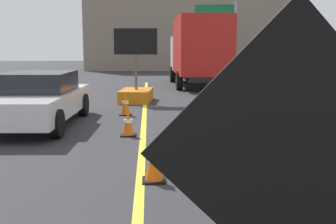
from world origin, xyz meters
TOP-DOWN VIEW (x-y plane):
  - lane_center_stripe at (0.00, 6.00)m, footprint 0.14×36.00m
  - roadwork_sign at (0.91, 2.49)m, footprint 1.63×0.20m
  - arrow_board_trailer at (-0.34, 15.84)m, footprint 1.60×1.91m
  - box_truck at (2.72, 21.72)m, footprint 2.69×6.96m
  - pickup_car at (-2.77, 11.24)m, footprint 2.18×4.68m
  - highway_guide_sign at (5.16, 28.51)m, footprint 2.78×0.38m
  - far_building_block at (3.70, 39.96)m, footprint 17.89×9.74m
  - traffic_cone_mid_lane at (0.21, 6.49)m, footprint 0.36×0.36m
  - traffic_cone_far_lane at (-0.34, 9.79)m, footprint 0.36×0.36m
  - traffic_cone_curbside at (-0.57, 12.71)m, footprint 0.36×0.36m

SIDE VIEW (x-z plane):
  - lane_center_stripe at x=0.00m, z-range 0.00..0.01m
  - traffic_cone_mid_lane at x=0.21m, z-range -0.01..0.60m
  - traffic_cone_far_lane at x=-0.34m, z-range -0.01..0.60m
  - traffic_cone_curbside at x=-0.57m, z-range -0.01..0.68m
  - arrow_board_trailer at x=-0.34m, z-range -0.87..1.83m
  - pickup_car at x=-2.77m, z-range 0.01..1.39m
  - roadwork_sign at x=0.91m, z-range 0.30..2.64m
  - box_truck at x=2.72m, z-range 0.13..3.60m
  - far_building_block at x=3.70m, z-range 0.00..6.69m
  - highway_guide_sign at x=5.16m, z-range 0.92..5.92m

